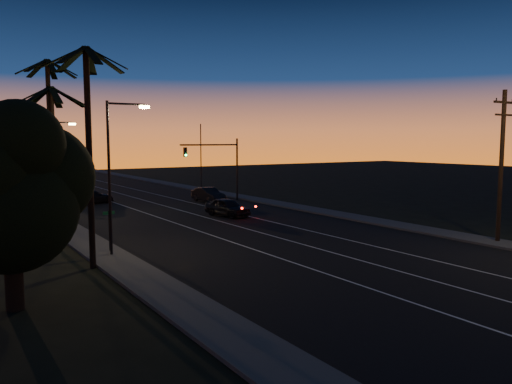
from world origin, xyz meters
TOP-DOWN VIEW (x-y plane):
  - road at (0.00, 30.00)m, footprint 20.00×170.00m
  - sidewalk_left at (-11.20, 30.00)m, footprint 2.40×170.00m
  - sidewalk_right at (11.20, 30.00)m, footprint 2.40×170.00m
  - lane_stripe_left at (-3.00, 30.00)m, footprint 0.12×160.00m
  - lane_stripe_mid at (0.50, 30.00)m, footprint 0.12×160.00m
  - lane_stripe_right at (4.00, 30.00)m, footprint 0.12×160.00m
  - bushy_tree at (-16.83, 12.92)m, footprint 6.30×5.30m
  - palm_near at (-12.60, 18.00)m, footprint 4.25×4.16m
  - palm_mid at (-13.20, 24.00)m, footprint 4.25×4.16m
  - palm_far at (-12.20, 30.00)m, footprint 4.25×4.16m
  - streetlight_left_near at (-10.70, 20.00)m, footprint 2.55×0.26m
  - streetlight_left_far at (-10.69, 38.00)m, footprint 2.55×0.26m
  - street_sign at (-10.80, 21.00)m, footprint 0.70×0.06m
  - utility_pole at (11.60, 10.00)m, footprint 2.20×0.28m
  - signal_mast at (7.14, 39.99)m, footprint 7.10×0.41m
  - signal_post at (-9.50, 39.98)m, footprint 0.28×0.37m
  - far_pole_left at (-11.00, 55.00)m, footprint 0.14×0.14m
  - far_pole_right at (11.00, 52.00)m, footprint 0.14×0.14m
  - lead_car at (2.48, 29.98)m, footprint 2.80×5.50m
  - right_car at (5.91, 40.18)m, footprint 2.04×4.93m
  - cross_car at (-5.39, 45.57)m, footprint 5.48×3.75m

SIDE VIEW (x-z plane):
  - road at x=0.00m, z-range 0.00..0.01m
  - lane_stripe_left at x=-3.00m, z-range 0.01..0.02m
  - lane_stripe_mid at x=0.50m, z-range 0.01..0.02m
  - lane_stripe_right at x=4.00m, z-range 0.01..0.02m
  - sidewalk_left at x=-11.20m, z-range 0.00..0.16m
  - sidewalk_right at x=11.20m, z-range 0.00..0.16m
  - cross_car at x=-5.39m, z-range 0.01..1.49m
  - right_car at x=5.91m, z-range 0.01..1.60m
  - lead_car at x=2.48m, z-range 0.01..1.62m
  - street_sign at x=-10.80m, z-range 0.36..2.96m
  - signal_post at x=-9.50m, z-range 0.79..4.99m
  - far_pole_left at x=-11.00m, z-range 0.00..9.00m
  - far_pole_right at x=11.00m, z-range 0.00..9.00m
  - signal_mast at x=7.14m, z-range 1.28..8.28m
  - bushy_tree at x=-16.83m, z-range 0.84..9.14m
  - streetlight_left_far at x=-10.69m, z-range 0.81..9.31m
  - utility_pole at x=11.60m, z-range 0.32..10.32m
  - streetlight_left_near at x=-10.70m, z-range 0.82..9.82m
  - palm_mid at x=-13.20m, z-range 1.24..11.27m
  - palm_near at x=-12.60m, z-range 1.31..12.84m
  - palm_far at x=-12.20m, z-range 1.35..13.88m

